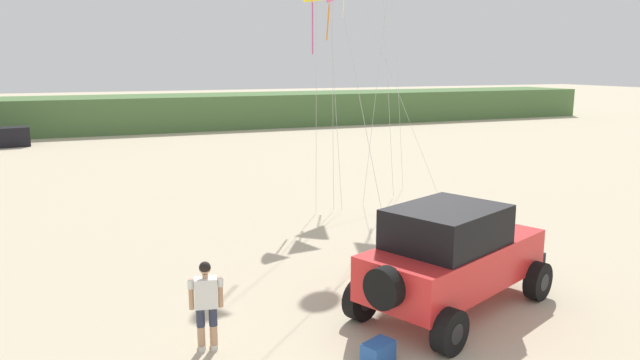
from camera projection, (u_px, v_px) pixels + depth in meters
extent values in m
cube|color=#4C703D|center=(81.00, 115.00, 44.37)|extent=(90.00, 6.74, 2.60)
cube|color=red|center=(454.00, 263.00, 12.30)|extent=(4.77, 3.40, 0.90)
cube|color=red|center=(495.00, 230.00, 13.38)|extent=(1.67, 1.99, 0.12)
cube|color=black|center=(447.00, 227.00, 11.89)|extent=(2.80, 2.52, 0.80)
cube|color=black|center=(478.00, 218.00, 12.73)|extent=(0.74, 1.58, 0.72)
cube|color=black|center=(507.00, 251.00, 13.94)|extent=(0.88, 1.74, 0.28)
cylinder|color=black|center=(384.00, 288.00, 10.66)|extent=(0.58, 0.83, 0.77)
cylinder|color=black|center=(456.00, 259.00, 14.34)|extent=(0.89, 0.60, 0.84)
cylinder|color=black|center=(456.00, 259.00, 14.34)|extent=(0.47, 0.44, 0.38)
cylinder|color=black|center=(538.00, 281.00, 12.92)|extent=(0.89, 0.60, 0.84)
cylinder|color=black|center=(538.00, 281.00, 12.92)|extent=(0.47, 0.44, 0.38)
cylinder|color=black|center=(361.00, 300.00, 11.90)|extent=(0.89, 0.60, 0.84)
cylinder|color=black|center=(361.00, 300.00, 11.90)|extent=(0.47, 0.44, 0.38)
cylinder|color=black|center=(450.00, 332.00, 10.48)|extent=(0.89, 0.60, 0.84)
cylinder|color=black|center=(450.00, 332.00, 10.48)|extent=(0.47, 0.44, 0.38)
cylinder|color=tan|center=(201.00, 337.00, 10.64)|extent=(0.14, 0.14, 0.49)
cylinder|color=#2D3347|center=(201.00, 317.00, 10.56)|extent=(0.15, 0.15, 0.36)
cube|color=silver|center=(202.00, 347.00, 10.71)|extent=(0.16, 0.28, 0.10)
cylinder|color=tan|center=(214.00, 336.00, 10.68)|extent=(0.14, 0.14, 0.49)
cylinder|color=#2D3347|center=(213.00, 316.00, 10.60)|extent=(0.15, 0.15, 0.36)
cube|color=silver|center=(214.00, 345.00, 10.76)|extent=(0.16, 0.28, 0.10)
cube|color=silver|center=(206.00, 293.00, 10.49)|extent=(0.44, 0.33, 0.54)
cylinder|color=tan|center=(191.00, 294.00, 10.44)|extent=(0.09, 0.09, 0.56)
cylinder|color=silver|center=(191.00, 284.00, 10.41)|extent=(0.11, 0.11, 0.16)
cylinder|color=tan|center=(220.00, 292.00, 10.55)|extent=(0.09, 0.09, 0.56)
cylinder|color=silver|center=(220.00, 282.00, 10.51)|extent=(0.11, 0.11, 0.16)
cylinder|color=tan|center=(205.00, 276.00, 10.43)|extent=(0.10, 0.10, 0.08)
sphere|color=tan|center=(205.00, 268.00, 10.41)|extent=(0.21, 0.21, 0.21)
sphere|color=black|center=(205.00, 267.00, 10.39)|extent=(0.21, 0.21, 0.21)
cube|color=#23519E|center=(378.00, 352.00, 10.20)|extent=(0.66, 0.56, 0.38)
cylinder|color=silver|center=(387.00, 2.00, 21.81)|extent=(2.86, 2.29, 14.48)
cylinder|color=silver|center=(397.00, 59.00, 24.09)|extent=(0.09, 1.39, 10.42)
cylinder|color=silver|center=(384.00, 8.00, 22.55)|extent=(0.08, 2.27, 14.21)
cylinder|color=#E04C93|center=(313.00, 28.00, 20.82)|extent=(0.05, 0.06, 1.78)
cylinder|color=silver|center=(316.00, 103.00, 20.51)|extent=(0.70, 1.64, 7.33)
cylinder|color=orange|center=(328.00, 21.00, 21.97)|extent=(0.05, 0.29, 1.36)
cylinder|color=silver|center=(333.00, 99.00, 21.28)|extent=(0.98, 2.44, 7.51)
cylinder|color=silver|center=(392.00, 76.00, 23.79)|extent=(2.13, 4.00, 9.04)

